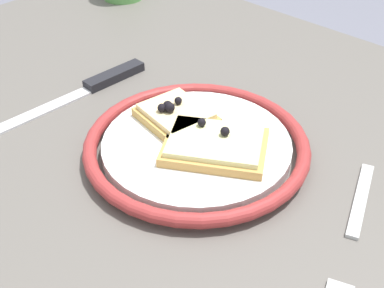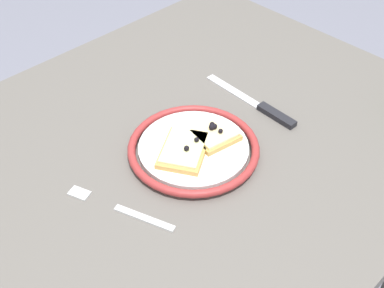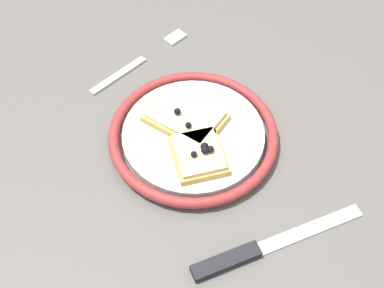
{
  "view_description": "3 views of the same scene",
  "coord_description": "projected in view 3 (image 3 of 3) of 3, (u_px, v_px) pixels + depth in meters",
  "views": [
    {
      "loc": [
        -0.3,
        0.29,
        1.12
      ],
      "look_at": [
        -0.0,
        -0.03,
        0.8
      ],
      "focal_mm": 47.65,
      "sensor_mm": 36.0,
      "label": 1
    },
    {
      "loc": [
        -0.48,
        -0.52,
        1.42
      ],
      "look_at": [
        -0.0,
        -0.04,
        0.8
      ],
      "focal_mm": 46.66,
      "sensor_mm": 36.0,
      "label": 2
    },
    {
      "loc": [
        0.42,
        -0.23,
        1.38
      ],
      "look_at": [
        0.03,
        -0.05,
        0.81
      ],
      "focal_mm": 48.3,
      "sensor_mm": 36.0,
      "label": 3
    }
  ],
  "objects": [
    {
      "name": "pizza_slice_near",
      "position": [
        186.0,
        117.0,
        0.75
      ],
      "size": [
        0.13,
        0.12,
        0.03
      ],
      "color": "tan",
      "rests_on": "plate"
    },
    {
      "name": "pizza_slice_far",
      "position": [
        199.0,
        154.0,
        0.71
      ],
      "size": [
        0.09,
        0.08,
        0.03
      ],
      "color": "tan",
      "rests_on": "plate"
    },
    {
      "name": "dining_table",
      "position": [
        215.0,
        166.0,
        0.84
      ],
      "size": [
        1.09,
        0.85,
        0.78
      ],
      "color": "#5B5651",
      "rests_on": "ground_plane"
    },
    {
      "name": "fork",
      "position": [
        141.0,
        60.0,
        0.85
      ],
      "size": [
        0.09,
        0.19,
        0.0
      ],
      "color": "#BEBEBE",
      "rests_on": "dining_table"
    },
    {
      "name": "knife",
      "position": [
        250.0,
        252.0,
        0.65
      ],
      "size": [
        0.03,
        0.24,
        0.01
      ],
      "color": "silver",
      "rests_on": "dining_table"
    },
    {
      "name": "plate",
      "position": [
        194.0,
        137.0,
        0.75
      ],
      "size": [
        0.25,
        0.25,
        0.02
      ],
      "color": "white",
      "rests_on": "dining_table"
    }
  ]
}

